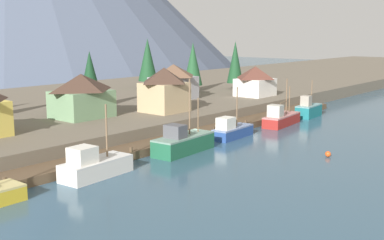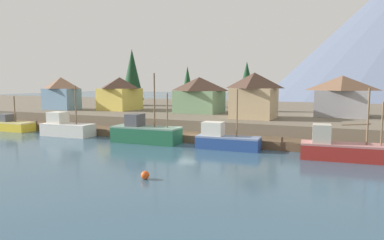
% 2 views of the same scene
% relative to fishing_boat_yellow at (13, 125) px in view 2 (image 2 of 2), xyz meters
% --- Properties ---
extents(ground_plane, '(400.00, 400.00, 1.00)m').
position_rel_fishing_boat_yellow_xyz_m(ground_plane, '(31.45, 21.58, -1.49)').
color(ground_plane, '#335166').
extents(dock, '(80.00, 4.00, 1.60)m').
position_rel_fishing_boat_yellow_xyz_m(dock, '(31.45, 3.57, -0.49)').
color(dock, brown).
rests_on(dock, ground_plane).
extents(shoreline_bank, '(400.00, 56.00, 2.50)m').
position_rel_fishing_boat_yellow_xyz_m(shoreline_bank, '(31.45, 33.58, 0.26)').
color(shoreline_bank, '#665B4C').
rests_on(shoreline_bank, ground_plane).
extents(fishing_boat_yellow, '(6.98, 2.87, 5.68)m').
position_rel_fishing_boat_yellow_xyz_m(fishing_boat_yellow, '(0.00, 0.00, 0.00)').
color(fishing_boat_yellow, gold).
rests_on(fishing_boat_yellow, ground_plane).
extents(fishing_boat_white, '(8.10, 3.58, 7.43)m').
position_rel_fishing_boat_yellow_xyz_m(fishing_boat_white, '(12.21, -0.39, 0.24)').
color(fishing_boat_white, silver).
rests_on(fishing_boat_white, ground_plane).
extents(fishing_boat_green, '(9.29, 3.72, 9.11)m').
position_rel_fishing_boat_yellow_xyz_m(fishing_boat_green, '(26.14, -0.45, 0.31)').
color(fishing_boat_green, '#1E5B3D').
rests_on(fishing_boat_green, ground_plane).
extents(fishing_boat_blue, '(7.70, 2.92, 7.16)m').
position_rel_fishing_boat_yellow_xyz_m(fishing_boat_blue, '(37.15, -0.03, 0.13)').
color(fishing_boat_blue, navy).
rests_on(fishing_boat_blue, ground_plane).
extents(fishing_boat_red, '(9.35, 3.74, 7.37)m').
position_rel_fishing_boat_yellow_xyz_m(fishing_boat_red, '(50.18, -0.47, 0.15)').
color(fishing_boat_red, maroon).
rests_on(fishing_boat_red, ground_plane).
extents(house_grey, '(8.11, 6.31, 6.50)m').
position_rel_fishing_boat_yellow_xyz_m(house_grey, '(48.95, 21.56, 4.83)').
color(house_grey, gray).
rests_on(house_grey, shoreline_bank).
extents(house_yellow, '(6.63, 7.29, 6.43)m').
position_rel_fishing_boat_yellow_xyz_m(house_yellow, '(8.70, 17.43, 4.80)').
color(house_yellow, gold).
rests_on(house_yellow, shoreline_bank).
extents(house_green, '(8.11, 6.72, 6.38)m').
position_rel_fishing_boat_yellow_xyz_m(house_green, '(25.46, 18.46, 4.78)').
color(house_green, '#6B8E66').
rests_on(house_green, shoreline_bank).
extents(house_blue, '(7.23, 4.25, 6.46)m').
position_rel_fishing_boat_yellow_xyz_m(house_blue, '(-2.66, 13.34, 4.82)').
color(house_blue, '#6689A8').
rests_on(house_blue, shoreline_bank).
extents(house_tan, '(6.47, 6.13, 6.91)m').
position_rel_fishing_boat_yellow_xyz_m(house_tan, '(37.07, 12.84, 5.04)').
color(house_tan, tan).
rests_on(house_tan, shoreline_bank).
extents(conifer_mid_left, '(5.29, 5.29, 13.23)m').
position_rel_fishing_boat_yellow_xyz_m(conifer_mid_left, '(3.00, 29.87, 8.75)').
color(conifer_mid_left, '#4C3823').
rests_on(conifer_mid_left, shoreline_bank).
extents(conifer_back_left, '(2.80, 2.80, 8.94)m').
position_rel_fishing_boat_yellow_xyz_m(conifer_back_left, '(17.61, 29.65, 6.86)').
color(conifer_back_left, '#4C3823').
rests_on(conifer_back_left, shoreline_bank).
extents(conifer_back_right, '(3.53, 3.53, 9.32)m').
position_rel_fishing_boat_yellow_xyz_m(conifer_back_right, '(32.31, 24.91, 7.10)').
color(conifer_back_right, '#4C3823').
rests_on(conifer_back_right, shoreline_bank).
extents(channel_buoy, '(0.70, 0.70, 0.70)m').
position_rel_fishing_boat_yellow_xyz_m(channel_buoy, '(35.75, -15.26, -0.64)').
color(channel_buoy, '#E04C19').
rests_on(channel_buoy, ground_plane).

